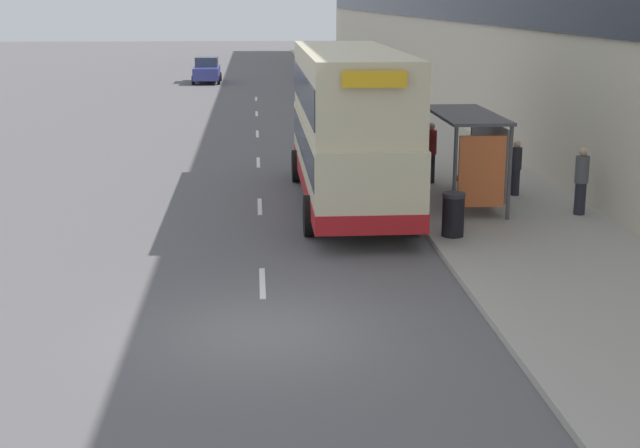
{
  "coord_description": "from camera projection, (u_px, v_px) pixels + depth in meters",
  "views": [
    {
      "loc": [
        -0.09,
        -14.55,
        5.62
      ],
      "look_at": [
        2.1,
        15.37,
        -1.98
      ],
      "focal_mm": 50.0,
      "sensor_mm": 36.0,
      "label": 1
    }
  ],
  "objects": [
    {
      "name": "ground_plane",
      "position": [
        264.0,
        332.0,
        15.46
      ],
      "size": [
        220.0,
        220.0,
        0.0
      ],
      "primitive_type": "plane",
      "color": "#5B595B"
    },
    {
      "name": "pavement",
      "position": [
        365.0,
        94.0,
        53.12
      ],
      "size": [
        5.0,
        93.0,
        0.14
      ],
      "color": "#A39E93",
      "rests_on": "ground_plane"
    },
    {
      "name": "lane_mark_0",
      "position": [
        262.0,
        283.0,
        18.12
      ],
      "size": [
        0.12,
        2.0,
        0.01
      ],
      "color": "silver",
      "rests_on": "ground_plane"
    },
    {
      "name": "lane_mark_1",
      "position": [
        260.0,
        206.0,
        24.78
      ],
      "size": [
        0.12,
        2.0,
        0.01
      ],
      "color": "silver",
      "rests_on": "ground_plane"
    },
    {
      "name": "lane_mark_2",
      "position": [
        258.0,
        162.0,
        31.44
      ],
      "size": [
        0.12,
        2.0,
        0.01
      ],
      "color": "silver",
      "rests_on": "ground_plane"
    },
    {
      "name": "lane_mark_3",
      "position": [
        257.0,
        134.0,
        38.1
      ],
      "size": [
        0.12,
        2.0,
        0.01
      ],
      "color": "silver",
      "rests_on": "ground_plane"
    },
    {
      "name": "lane_mark_4",
      "position": [
        257.0,
        114.0,
        44.76
      ],
      "size": [
        0.12,
        2.0,
        0.01
      ],
      "color": "silver",
      "rests_on": "ground_plane"
    },
    {
      "name": "lane_mark_5",
      "position": [
        256.0,
        99.0,
        51.42
      ],
      "size": [
        0.12,
        2.0,
        0.01
      ],
      "color": "silver",
      "rests_on": "ground_plane"
    },
    {
      "name": "bus_shelter",
      "position": [
        474.0,
        142.0,
        23.9
      ],
      "size": [
        1.6,
        4.2,
        2.48
      ],
      "color": "#4C4C51",
      "rests_on": "ground_plane"
    },
    {
      "name": "double_decker_bus_near",
      "position": [
        349.0,
        124.0,
        24.37
      ],
      "size": [
        2.85,
        10.31,
        4.3
      ],
      "color": "beige",
      "rests_on": "ground_plane"
    },
    {
      "name": "car_0",
      "position": [
        207.0,
        70.0,
        61.11
      ],
      "size": [
        1.9,
        4.43,
        1.75
      ],
      "rotation": [
        0.0,
        0.0,
        3.14
      ],
      "color": "navy",
      "rests_on": "ground_plane"
    },
    {
      "name": "pedestrian_at_shelter",
      "position": [
        581.0,
        180.0,
        23.08
      ],
      "size": [
        0.35,
        0.35,
        1.78
      ],
      "color": "#23232D",
      "rests_on": "ground_plane"
    },
    {
      "name": "pedestrian_1",
      "position": [
        516.0,
        167.0,
        25.4
      ],
      "size": [
        0.31,
        0.31,
        1.58
      ],
      "color": "#23232D",
      "rests_on": "ground_plane"
    },
    {
      "name": "pedestrian_2",
      "position": [
        478.0,
        156.0,
        27.1
      ],
      "size": [
        0.32,
        0.32,
        1.64
      ],
      "color": "#23232D",
      "rests_on": "ground_plane"
    },
    {
      "name": "pedestrian_3",
      "position": [
        430.0,
        152.0,
        27.1
      ],
      "size": [
        0.37,
        0.37,
        1.85
      ],
      "color": "#23232D",
      "rests_on": "ground_plane"
    },
    {
      "name": "litter_bin",
      "position": [
        453.0,
        214.0,
        21.05
      ],
      "size": [
        0.55,
        0.55,
        1.05
      ],
      "color": "black",
      "rests_on": "ground_plane"
    }
  ]
}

